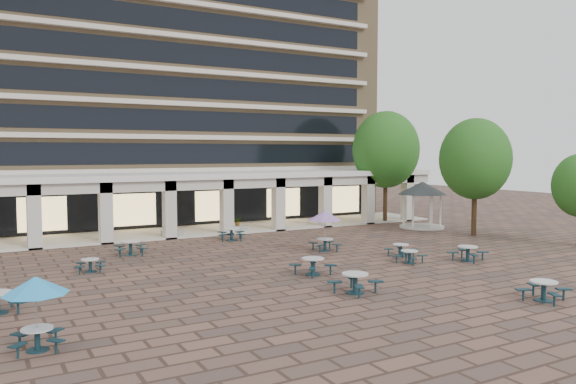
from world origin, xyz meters
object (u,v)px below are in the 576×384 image
at_px(picnic_table_2, 544,289).
at_px(planter_left, 173,231).
at_px(gazebo, 422,193).
at_px(planter_right, 238,227).
at_px(picnic_table_1, 355,281).

xyz_separation_m(picnic_table_2, planter_left, (-7.69, 23.49, -0.05)).
distance_m(gazebo, planter_right, 14.62).
height_order(picnic_table_1, planter_left, planter_left).
bearing_deg(planter_right, planter_left, 180.00).
xyz_separation_m(picnic_table_1, picnic_table_2, (5.81, -4.65, -0.03)).
xyz_separation_m(picnic_table_2, planter_right, (-2.74, 23.49, -0.04)).
distance_m(planter_left, planter_right, 4.94).
height_order(picnic_table_2, planter_right, planter_right).
distance_m(picnic_table_2, planter_right, 23.65).
xyz_separation_m(gazebo, planter_right, (-13.68, 4.66, -2.27)).
relative_size(picnic_table_1, gazebo, 0.58).
bearing_deg(planter_left, picnic_table_2, -71.88).
distance_m(picnic_table_2, gazebo, 21.89).
xyz_separation_m(picnic_table_1, planter_right, (3.06, 18.84, -0.06)).
relative_size(gazebo, planter_left, 2.57).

